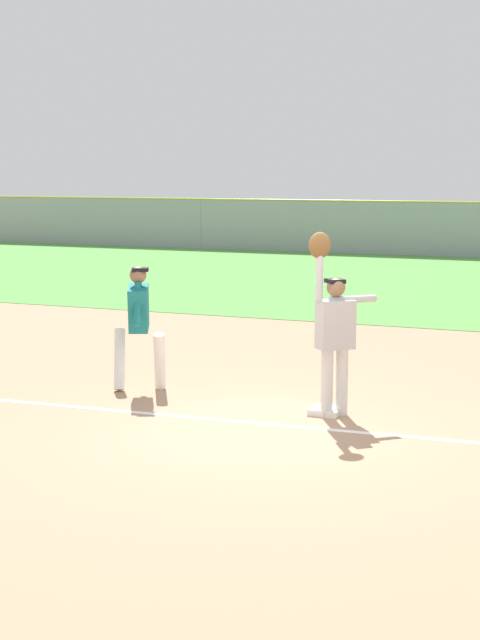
# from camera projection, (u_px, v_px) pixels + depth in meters

# --- Properties ---
(ground_plane) EXTENTS (73.00, 73.00, 0.00)m
(ground_plane) POSITION_uv_depth(u_px,v_px,m) (267.00, 432.00, 10.81)
(ground_plane) COLOR tan
(outfield_grass) EXTENTS (44.53, 15.40, 0.01)m
(outfield_grass) POSITION_uv_depth(u_px,v_px,m) (463.00, 283.00, 25.08)
(outfield_grass) COLOR #549342
(outfield_grass) RESTS_ON ground_plane
(chalk_foul_line) EXTENTS (11.99, 0.71, 0.01)m
(chalk_foul_line) POSITION_uv_depth(u_px,v_px,m) (14.00, 401.00, 12.24)
(chalk_foul_line) COLOR white
(chalk_foul_line) RESTS_ON ground_plane
(first_base) EXTENTS (0.39, 0.39, 0.08)m
(first_base) POSITION_uv_depth(u_px,v_px,m) (326.00, 411.00, 11.61)
(first_base) COLOR white
(first_base) RESTS_ON ground_plane
(fielder) EXTENTS (0.76, 0.66, 2.28)m
(fielder) POSITION_uv_depth(u_px,v_px,m) (334.00, 327.00, 11.34)
(fielder) COLOR silver
(fielder) RESTS_ON ground_plane
(runner) EXTENTS (0.89, 0.81, 1.72)m
(runner) POSITION_uv_depth(u_px,v_px,m) (139.00, 319.00, 12.71)
(runner) COLOR white
(runner) RESTS_ON ground_plane
(baseball) EXTENTS (0.07, 0.07, 0.07)m
(baseball) POSITION_uv_depth(u_px,v_px,m) (321.00, 269.00, 11.32)
(baseball) COLOR white
(parked_car_black) EXTENTS (4.40, 2.13, 1.25)m
(parked_car_black) POSITION_uv_depth(u_px,v_px,m) (423.00, 232.00, 35.81)
(parked_car_black) COLOR black
(parked_car_black) RESTS_ON ground_plane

